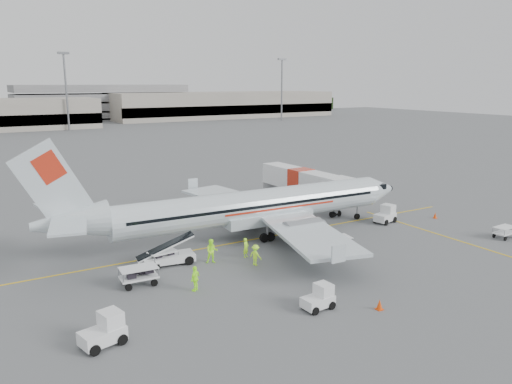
% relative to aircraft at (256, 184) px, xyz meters
% --- Properties ---
extents(ground, '(360.00, 360.00, 0.00)m').
position_rel_aircraft_xyz_m(ground, '(0.64, -0.90, -4.79)').
color(ground, '#56595B').
extents(stripe_lead, '(44.00, 0.20, 0.01)m').
position_rel_aircraft_xyz_m(stripe_lead, '(0.64, -0.90, -4.79)').
color(stripe_lead, yellow).
rests_on(stripe_lead, ground).
extents(stripe_cross, '(0.20, 20.00, 0.01)m').
position_rel_aircraft_xyz_m(stripe_cross, '(14.64, -8.90, -4.79)').
color(stripe_cross, yellow).
rests_on(stripe_cross, ground).
extents(terminal_east, '(90.00, 26.00, 10.00)m').
position_rel_aircraft_xyz_m(terminal_east, '(70.64, 144.10, 0.21)').
color(terminal_east, gray).
rests_on(terminal_east, ground).
extents(parking_garage, '(62.00, 24.00, 14.00)m').
position_rel_aircraft_xyz_m(parking_garage, '(25.64, 159.10, 2.21)').
color(parking_garage, slate).
rests_on(parking_garage, ground).
extents(treeline, '(300.00, 3.00, 6.00)m').
position_rel_aircraft_xyz_m(treeline, '(0.64, 174.10, -1.79)').
color(treeline, black).
rests_on(treeline, ground).
extents(mast_center, '(3.20, 1.20, 22.00)m').
position_rel_aircraft_xyz_m(mast_center, '(5.64, 117.10, 6.21)').
color(mast_center, slate).
rests_on(mast_center, ground).
extents(mast_east, '(3.20, 1.20, 22.00)m').
position_rel_aircraft_xyz_m(mast_east, '(80.64, 117.10, 6.21)').
color(mast_east, slate).
rests_on(mast_east, ground).
extents(aircraft, '(35.94, 28.75, 9.59)m').
position_rel_aircraft_xyz_m(aircraft, '(0.00, 0.00, 0.00)').
color(aircraft, silver).
rests_on(aircraft, ground).
extents(jet_bridge, '(3.72, 16.17, 4.21)m').
position_rel_aircraft_xyz_m(jet_bridge, '(10.17, 7.19, -2.69)').
color(jet_bridge, white).
rests_on(jet_bridge, ground).
extents(belt_loader, '(5.51, 2.67, 2.87)m').
position_rel_aircraft_xyz_m(belt_loader, '(-9.61, -2.90, -3.36)').
color(belt_loader, white).
rests_on(belt_loader, ground).
extents(tug_fore, '(2.53, 1.80, 1.77)m').
position_rel_aircraft_xyz_m(tug_fore, '(13.25, -2.90, -3.91)').
color(tug_fore, white).
rests_on(tug_fore, ground).
extents(tug_mid, '(2.07, 1.28, 1.54)m').
position_rel_aircraft_xyz_m(tug_mid, '(-4.50, -14.99, -4.02)').
color(tug_mid, white).
rests_on(tug_mid, ground).
extents(tug_aft, '(2.56, 1.83, 1.79)m').
position_rel_aircraft_xyz_m(tug_aft, '(-17.05, -12.66, -3.90)').
color(tug_aft, white).
rests_on(tug_aft, ground).
extents(cart_loaded_a, '(2.32, 1.60, 1.12)m').
position_rel_aircraft_xyz_m(cart_loaded_a, '(-10.05, -2.90, -4.23)').
color(cart_loaded_a, white).
rests_on(cart_loaded_a, ground).
extents(cart_loaded_b, '(2.61, 1.63, 1.32)m').
position_rel_aircraft_xyz_m(cart_loaded_b, '(-12.84, -5.72, -4.13)').
color(cart_loaded_b, white).
rests_on(cart_loaded_b, ground).
extents(cart_empty_a, '(2.65, 1.82, 1.28)m').
position_rel_aircraft_xyz_m(cart_empty_a, '(3.37, -7.22, -4.16)').
color(cart_empty_a, white).
rests_on(cart_empty_a, ground).
extents(cart_empty_b, '(2.10, 1.32, 1.06)m').
position_rel_aircraft_xyz_m(cart_empty_b, '(18.86, -12.07, -4.26)').
color(cart_empty_b, white).
rests_on(cart_empty_b, ground).
extents(cone_nose, '(0.39, 0.39, 0.64)m').
position_rel_aircraft_xyz_m(cone_nose, '(18.93, -4.36, -4.48)').
color(cone_nose, '#F24208').
rests_on(cone_nose, ground).
extents(cone_port, '(0.35, 0.35, 0.58)m').
position_rel_aircraft_xyz_m(cone_port, '(-3.86, 14.96, -4.51)').
color(cone_port, '#F24208').
rests_on(cone_port, ground).
extents(cone_stbd, '(0.42, 0.42, 0.69)m').
position_rel_aircraft_xyz_m(cone_stbd, '(-1.29, -17.02, -4.45)').
color(cone_stbd, '#F24208').
rests_on(cone_stbd, ground).
extents(crew_a, '(0.69, 0.61, 1.59)m').
position_rel_aircraft_xyz_m(crew_a, '(-3.69, -4.58, -4.00)').
color(crew_a, '#ADFC25').
rests_on(crew_a, ground).
extents(crew_b, '(1.14, 1.03, 1.91)m').
position_rel_aircraft_xyz_m(crew_b, '(-6.60, -4.36, -3.84)').
color(crew_b, '#ADFC25').
rests_on(crew_b, ground).
extents(crew_c, '(0.95, 1.20, 1.63)m').
position_rel_aircraft_xyz_m(crew_c, '(-3.95, -6.52, -3.98)').
color(crew_c, '#ADFC25').
rests_on(crew_c, ground).
extents(crew_d, '(1.08, 0.95, 1.75)m').
position_rel_aircraft_xyz_m(crew_d, '(-9.87, -8.57, -3.92)').
color(crew_d, '#ADFC25').
rests_on(crew_d, ground).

